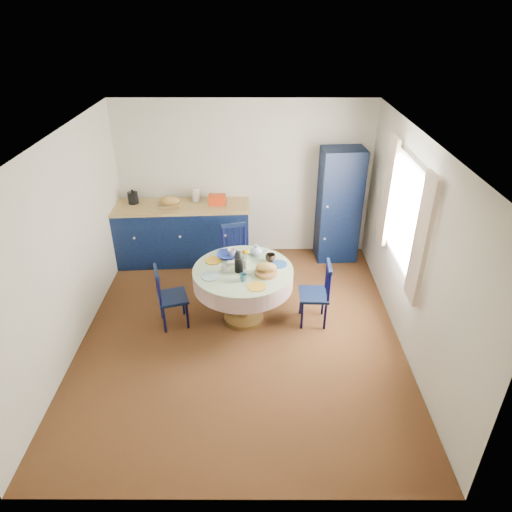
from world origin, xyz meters
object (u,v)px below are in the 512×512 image
Objects in this scene: chair_right at (317,293)px; mug_b at (243,278)px; chair_far at (236,254)px; mug_d at (232,253)px; chair_left at (170,296)px; pantry_cabinet at (339,206)px; kitchen_counter at (182,232)px; mug_a at (226,268)px; cobalt_bowl at (228,255)px; mug_c at (271,258)px; dining_table at (244,277)px.

chair_right reaches higher than mug_b.
mug_b is at bearing -100.07° from chair_far.
mug_d is at bearing -107.47° from chair_right.
chair_left is at bearing 170.72° from mug_b.
mug_d is (-1.62, -1.36, -0.09)m from pantry_cabinet.
kitchen_counter reaches higher than chair_far.
chair_right is at bearing 12.90° from mug_b.
chair_left is 0.99m from mug_d.
chair_left is at bearing -150.29° from mug_d.
mug_a reaches higher than cobalt_bowl.
mug_c is at bearing 53.26° from mug_b.
pantry_cabinet reaches higher than mug_c.
chair_left is 1.33m from chair_far.
pantry_cabinet is 2.42m from mug_a.
mug_a is at bearing 135.23° from mug_b.
chair_far is 8.28× the size of mug_a.
dining_table is 9.39× the size of mug_c.
pantry_cabinet is 3.05m from chair_left.
kitchen_counter is 1.91m from dining_table.
chair_left is 1.39m from mug_c.
pantry_cabinet is at bearing 39.96° from cobalt_bowl.
chair_right is (0.94, -0.05, -0.21)m from dining_table.
chair_left reaches higher than cobalt_bowl.
mug_a is at bearing -166.59° from dining_table.
chair_right is 1.26m from cobalt_bowl.
chair_far is 1.27m from mug_b.
mug_c is at bearing 29.09° from dining_table.
pantry_cabinet is 1.87m from mug_c.
dining_table is at bearing 13.41° from mug_a.
mug_c is (0.56, 0.24, 0.01)m from mug_a.
kitchen_counter is at bearing 122.80° from dining_table.
kitchen_counter is 1.56m from mug_d.
chair_right reaches higher than chair_left.
pantry_cabinet reaches higher than chair_right.
mug_c is at bearing -94.36° from chair_left.
mug_c reaches higher than chair_right.
chair_left is (0.08, -1.71, -0.06)m from kitchen_counter.
mug_a is 0.31m from mug_b.
chair_far is at bearing 122.71° from mug_c.
kitchen_counter reaches higher than dining_table.
pantry_cabinet reaches higher than cobalt_bowl.
mug_a is (-1.67, -1.75, -0.10)m from pantry_cabinet.
kitchen_counter is 20.14× the size of mug_a.
dining_table is at bearing -150.91° from mug_c.
cobalt_bowl is (-0.22, 0.29, 0.16)m from dining_table.
pantry_cabinet is 2.19m from cobalt_bowl.
dining_table is 11.70× the size of mug_a.
mug_d is at bearing -59.24° from kitchen_counter.
mug_a is 0.34m from cobalt_bowl.
mug_d is at bearing -144.20° from pantry_cabinet.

